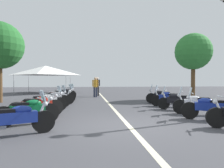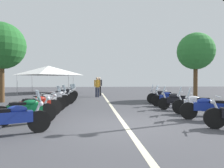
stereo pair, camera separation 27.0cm
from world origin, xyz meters
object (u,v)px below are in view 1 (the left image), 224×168
(motorcycle_left_row_5, at_px, (58,97))
(motorcycle_left_row_4, at_px, (52,99))
(motorcycle_left_row_1, at_px, (28,111))
(motorcycle_right_row_5, at_px, (162,96))
(bystander_1, at_px, (95,85))
(roadside_tree_1, at_px, (193,52))
(event_tent, at_px, (45,70))
(motorcycle_right_row_1, at_px, (210,107))
(motorcycle_right_row_3, at_px, (177,101))
(motorcycle_left_row_7, at_px, (62,94))
(motorcycle_left_row_8, at_px, (65,93))
(motorcycle_left_row_2, at_px, (37,106))
(motorcycle_left_row_0, at_px, (16,119))
(motorcycle_right_row_2, at_px, (197,104))
(motorcycle_right_row_4, at_px, (168,98))
(motorcycle_left_row_3, at_px, (45,102))
(bystander_0, at_px, (97,85))
(motorcycle_left_row_6, at_px, (61,96))

(motorcycle_left_row_5, bearing_deg, motorcycle_left_row_4, -122.64)
(motorcycle_left_row_1, distance_m, motorcycle_right_row_5, 8.58)
(bystander_1, height_order, roadside_tree_1, roadside_tree_1)
(motorcycle_right_row_5, distance_m, event_tent, 15.70)
(motorcycle_left_row_4, relative_size, motorcycle_right_row_1, 0.99)
(motorcycle_right_row_5, bearing_deg, motorcycle_right_row_3, 102.03)
(motorcycle_left_row_7, bearing_deg, motorcycle_left_row_8, 62.93)
(motorcycle_left_row_5, relative_size, bystander_1, 1.08)
(motorcycle_left_row_1, height_order, bystander_1, bystander_1)
(motorcycle_left_row_2, relative_size, motorcycle_right_row_1, 0.95)
(motorcycle_left_row_0, xyz_separation_m, bystander_1, (12.33, -2.55, 0.57))
(motorcycle_left_row_4, xyz_separation_m, motorcycle_right_row_3, (-1.43, -6.35, -0.02))
(roadside_tree_1, bearing_deg, motorcycle_right_row_2, 152.73)
(motorcycle_right_row_2, xyz_separation_m, motorcycle_right_row_4, (2.71, 0.18, 0.00))
(motorcycle_left_row_2, height_order, motorcycle_left_row_8, motorcycle_left_row_8)
(motorcycle_right_row_4, bearing_deg, motorcycle_left_row_3, 39.36)
(motorcycle_left_row_0, height_order, bystander_1, bystander_1)
(motorcycle_right_row_1, bearing_deg, bystander_0, -49.44)
(motorcycle_left_row_3, distance_m, roadside_tree_1, 12.12)
(motorcycle_left_row_4, bearing_deg, motorcycle_right_row_3, -37.53)
(motorcycle_left_row_6, distance_m, roadside_tree_1, 10.72)
(motorcycle_left_row_3, relative_size, motorcycle_right_row_5, 0.97)
(motorcycle_left_row_6, xyz_separation_m, motorcycle_right_row_3, (-4.02, -6.23, -0.01))
(motorcycle_left_row_0, relative_size, roadside_tree_1, 0.38)
(motorcycle_right_row_1, bearing_deg, motorcycle_left_row_0, 37.32)
(motorcycle_left_row_2, height_order, bystander_0, bystander_0)
(motorcycle_right_row_4, xyz_separation_m, motorcycle_right_row_5, (1.44, -0.15, 0.01))
(motorcycle_right_row_4, height_order, event_tent, event_tent)
(motorcycle_left_row_0, xyz_separation_m, motorcycle_right_row_3, (4.09, -6.34, -0.01))
(bystander_1, bearing_deg, motorcycle_right_row_4, 34.47)
(motorcycle_right_row_1, relative_size, motorcycle_right_row_4, 1.05)
(motorcycle_left_row_4, distance_m, motorcycle_right_row_2, 7.19)
(motorcycle_left_row_4, height_order, motorcycle_right_row_5, motorcycle_left_row_4)
(motorcycle_left_row_5, distance_m, motorcycle_right_row_3, 6.79)
(motorcycle_left_row_0, height_order, motorcycle_left_row_8, motorcycle_left_row_8)
(motorcycle_left_row_0, distance_m, motorcycle_left_row_7, 9.47)
(motorcycle_left_row_0, height_order, motorcycle_left_row_6, motorcycle_left_row_6)
(motorcycle_left_row_6, bearing_deg, motorcycle_left_row_3, -116.87)
(roadside_tree_1, distance_m, event_tent, 16.26)
(event_tent, bearing_deg, motorcycle_right_row_1, -151.68)
(motorcycle_right_row_3, relative_size, motorcycle_right_row_5, 0.92)
(motorcycle_left_row_1, bearing_deg, motorcycle_left_row_6, 59.77)
(motorcycle_left_row_1, relative_size, motorcycle_right_row_4, 1.02)
(motorcycle_left_row_4, distance_m, motorcycle_left_row_5, 1.31)
(motorcycle_right_row_5, relative_size, bystander_0, 1.13)
(motorcycle_left_row_8, relative_size, motorcycle_right_row_2, 0.86)
(motorcycle_left_row_6, height_order, roadside_tree_1, roadside_tree_1)
(motorcycle_left_row_4, relative_size, bystander_0, 1.10)
(motorcycle_right_row_3, xyz_separation_m, event_tent, (14.95, 9.38, 2.19))
(motorcycle_left_row_7, distance_m, bystander_1, 3.85)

